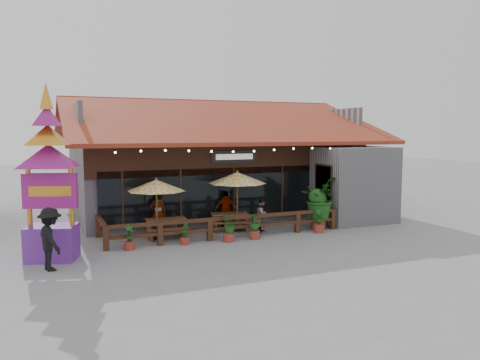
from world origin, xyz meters
name	(u,v)px	position (x,y,z in m)	size (l,w,h in m)	color
ground	(261,233)	(0.00, 0.00, 0.00)	(100.00, 100.00, 0.00)	gray
restaurant_building	(214,170)	(0.26, 6.61, 2.21)	(15.50, 14.73, 6.09)	#A7A7AC
patio_railing	(214,224)	(-2.25, -0.27, 0.61)	(10.00, 2.60, 0.92)	#402617
umbrella_left	(156,186)	(-4.35, 0.62, 2.17)	(3.03, 3.03, 2.49)	brown
umbrella_right	(237,178)	(-0.79, 0.73, 2.33)	(3.16, 3.16, 2.67)	brown
picnic_table_left	(166,225)	(-3.96, 0.72, 0.53)	(1.73, 1.52, 0.79)	brown
picnic_table_right	(230,219)	(-1.04, 1.03, 0.52)	(1.87, 1.71, 0.76)	brown
thai_sign_tower	(49,160)	(-8.32, -1.04, 3.37)	(2.96, 2.96, 6.37)	#6B2A9B
tropical_plant	(319,199)	(2.71, -0.26, 1.34)	(2.23, 2.25, 2.35)	maroon
diner_a	(158,213)	(-4.10, 1.46, 0.91)	(0.66, 0.44, 1.82)	#361C11
diner_b	(262,215)	(0.14, 0.14, 0.73)	(0.71, 0.56, 1.47)	#361C11
diner_c	(226,209)	(-0.98, 1.59, 0.84)	(0.98, 0.41, 1.68)	#361C11
pedestrian	(50,239)	(-8.39, -2.33, 0.99)	(1.28, 0.74, 1.98)	black
planter_a	(129,239)	(-5.70, -0.73, 0.40)	(0.39, 0.39, 0.96)	maroon
planter_b	(185,234)	(-3.60, -0.74, 0.40)	(0.36, 0.38, 0.87)	maroon
planter_c	(229,227)	(-1.87, -0.95, 0.60)	(0.81, 0.76, 1.07)	maroon
planter_d	(255,227)	(-0.74, -0.94, 0.51)	(0.51, 0.51, 1.06)	maroon
planter_e	(319,222)	(2.33, -0.91, 0.46)	(0.44, 0.46, 1.09)	maroon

